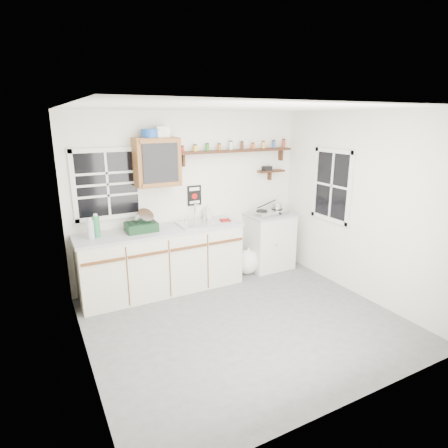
# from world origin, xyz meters

# --- Properties ---
(room) EXTENTS (3.64, 3.24, 2.54)m
(room) POSITION_xyz_m (0.00, 0.00, 1.25)
(room) COLOR #525254
(room) RESTS_ON ground
(main_cabinet) EXTENTS (2.31, 0.63, 0.92)m
(main_cabinet) POSITION_xyz_m (-0.58, 1.30, 0.46)
(main_cabinet) COLOR #BBB59B
(main_cabinet) RESTS_ON floor
(right_cabinet) EXTENTS (0.73, 0.57, 0.91)m
(right_cabinet) POSITION_xyz_m (1.25, 1.32, 0.46)
(right_cabinet) COLOR silver
(right_cabinet) RESTS_ON floor
(sink) EXTENTS (0.52, 0.44, 0.29)m
(sink) POSITION_xyz_m (-0.05, 1.30, 0.93)
(sink) COLOR #BDBCC1
(sink) RESTS_ON main_cabinet
(upper_cabinet) EXTENTS (0.60, 0.32, 0.65)m
(upper_cabinet) POSITION_xyz_m (-0.55, 1.44, 1.82)
(upper_cabinet) COLOR #5C3117
(upper_cabinet) RESTS_ON wall_back
(upper_cabinet_clutter) EXTENTS (0.37, 0.24, 0.14)m
(upper_cabinet_clutter) POSITION_xyz_m (-0.55, 1.44, 2.21)
(upper_cabinet_clutter) COLOR #174698
(upper_cabinet_clutter) RESTS_ON upper_cabinet
(spice_shelf) EXTENTS (1.91, 0.18, 0.34)m
(spice_shelf) POSITION_xyz_m (0.74, 1.51, 1.93)
(spice_shelf) COLOR black
(spice_shelf) RESTS_ON wall_back
(secondary_shelf) EXTENTS (0.45, 0.16, 0.24)m
(secondary_shelf) POSITION_xyz_m (1.36, 1.52, 1.58)
(secondary_shelf) COLOR black
(secondary_shelf) RESTS_ON wall_back
(warning_sign) EXTENTS (0.22, 0.02, 0.30)m
(warning_sign) POSITION_xyz_m (0.05, 1.59, 1.28)
(warning_sign) COLOR black
(warning_sign) RESTS_ON wall_back
(window_back) EXTENTS (0.93, 0.03, 0.98)m
(window_back) POSITION_xyz_m (-1.20, 1.59, 1.55)
(window_back) COLOR black
(window_back) RESTS_ON wall_back
(window_right) EXTENTS (0.03, 0.78, 1.08)m
(window_right) POSITION_xyz_m (1.79, 0.55, 1.45)
(window_right) COLOR black
(window_right) RESTS_ON wall_back
(water_bottles) EXTENTS (0.17, 0.13, 0.31)m
(water_bottles) POSITION_xyz_m (-1.46, 1.32, 1.05)
(water_bottles) COLOR #A3B3BE
(water_bottles) RESTS_ON main_cabinet
(dish_rack) EXTENTS (0.41, 0.32, 0.30)m
(dish_rack) POSITION_xyz_m (-0.83, 1.33, 1.02)
(dish_rack) COLOR black
(dish_rack) RESTS_ON main_cabinet
(soap_bottle) EXTENTS (0.13, 0.13, 0.21)m
(soap_bottle) POSITION_xyz_m (0.22, 1.50, 1.03)
(soap_bottle) COLOR silver
(soap_bottle) RESTS_ON main_cabinet
(rag) EXTENTS (0.16, 0.15, 0.02)m
(rag) POSITION_xyz_m (0.40, 1.26, 0.93)
(rag) COLOR maroon
(rag) RESTS_ON main_cabinet
(hotplate) EXTENTS (0.62, 0.37, 0.08)m
(hotplate) POSITION_xyz_m (1.22, 1.30, 0.95)
(hotplate) COLOR #BDBCC1
(hotplate) RESTS_ON right_cabinet
(saucepan) EXTENTS (0.37, 0.23, 0.16)m
(saucepan) POSITION_xyz_m (1.36, 1.31, 1.03)
(saucepan) COLOR #BDBCC1
(saucepan) RESTS_ON hotplate
(trash_bag) EXTENTS (0.40, 0.36, 0.46)m
(trash_bag) POSITION_xyz_m (0.80, 1.26, 0.19)
(trash_bag) COLOR white
(trash_bag) RESTS_ON floor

